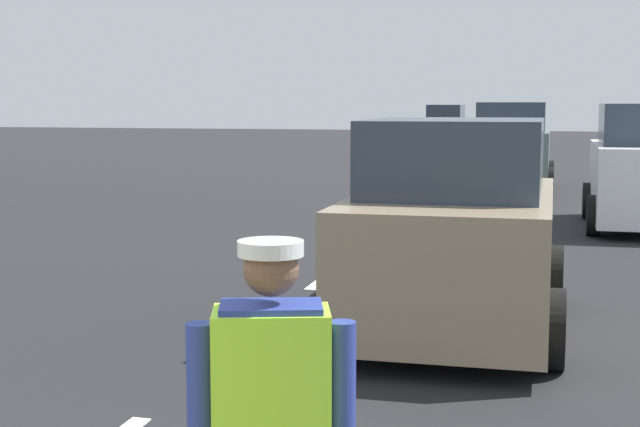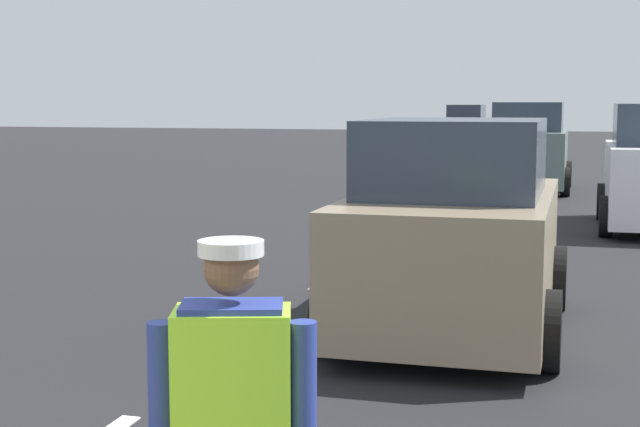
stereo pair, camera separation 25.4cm
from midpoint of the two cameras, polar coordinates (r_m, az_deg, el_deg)
ground_plane at (r=23.64m, az=7.07°, el=1.47°), size 96.00×96.00×0.00m
lane_center_line at (r=27.80m, az=8.14°, el=2.27°), size 0.14×46.40×0.01m
road_worker at (r=3.81m, az=-4.56°, el=-12.70°), size 0.71×0.51×1.67m
car_outgoing_ahead at (r=9.04m, az=7.49°, el=-1.20°), size 2.06×3.85×2.04m
car_oncoming_third at (r=40.42m, az=7.50°, el=5.04°), size 1.88×3.91×2.06m
car_outgoing_far at (r=23.70m, az=11.33°, el=3.86°), size 2.08×4.05×2.18m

